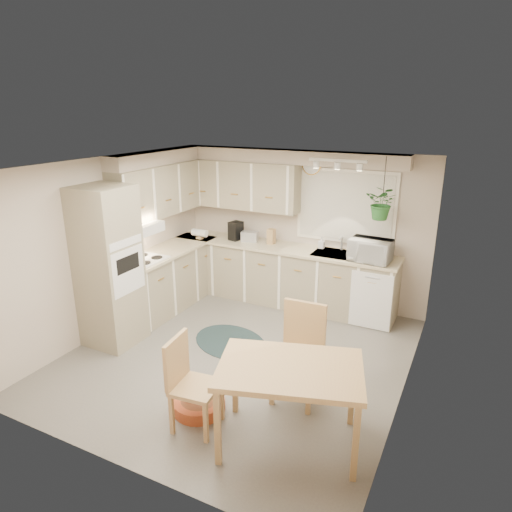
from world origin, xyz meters
name	(u,v)px	position (x,y,z in m)	size (l,w,h in m)	color
floor	(238,356)	(0.00, 0.00, 0.00)	(4.20, 4.20, 0.00)	#67635B
ceiling	(235,165)	(0.00, 0.00, 2.40)	(4.20, 4.20, 0.00)	silver
wall_back	(301,227)	(0.00, 2.10, 1.20)	(4.00, 0.04, 2.40)	#BFAF9E
wall_front	(110,346)	(0.00, -2.10, 1.20)	(4.00, 0.04, 2.40)	#BFAF9E
wall_left	(110,245)	(-2.00, 0.00, 1.20)	(0.04, 4.20, 2.40)	#BFAF9E
wall_right	(412,297)	(2.00, 0.00, 1.20)	(0.04, 4.20, 2.40)	#BFAF9E
base_cab_left	(169,279)	(-1.70, 0.88, 0.45)	(0.60, 1.85, 0.90)	gray
base_cab_back	(281,275)	(-0.20, 1.80, 0.45)	(3.60, 0.60, 0.90)	gray
counter_left	(168,250)	(-1.69, 0.88, 0.92)	(0.64, 1.89, 0.04)	#C2B68D
counter_back	(281,247)	(-0.20, 1.79, 0.92)	(3.64, 0.64, 0.04)	#C2B68D
oven_stack	(109,267)	(-1.68, -0.38, 1.05)	(0.65, 0.65, 2.10)	gray
wall_oven_face	(128,271)	(-1.35, -0.38, 1.05)	(0.02, 0.56, 0.58)	silver
upper_cab_left	(162,190)	(-1.82, 1.00, 1.83)	(0.35, 2.00, 0.75)	gray
upper_cab_back	(240,185)	(-1.00, 1.93, 1.83)	(2.00, 0.35, 0.75)	gray
soffit_left	(159,157)	(-1.85, 1.00, 2.30)	(0.30, 2.00, 0.20)	#BFAF9E
soffit_back	(287,157)	(-0.20, 1.95, 2.30)	(3.60, 0.30, 0.20)	#BFAF9E
cooktop	(144,260)	(-1.68, 0.30, 0.94)	(0.52, 0.58, 0.02)	silver
range_hood	(140,229)	(-1.70, 0.30, 1.40)	(0.40, 0.60, 0.14)	silver
window_blinds	(345,207)	(0.70, 2.07, 1.60)	(1.40, 0.02, 1.00)	white
window_frame	(345,207)	(0.70, 2.08, 1.60)	(1.50, 0.02, 1.10)	white
sink	(337,257)	(0.70, 1.80, 0.90)	(0.70, 0.48, 0.10)	#AFB1B7
dishwasher_front	(370,301)	(1.30, 1.49, 0.42)	(0.58, 0.01, 0.83)	silver
track_light_bar	(338,160)	(0.70, 1.55, 2.33)	(0.80, 0.04, 0.04)	silver
wall_clock	(312,165)	(0.15, 2.07, 2.18)	(0.30, 0.30, 0.03)	gold
dining_table	(289,405)	(1.17, -1.16, 0.41)	(1.29, 0.86, 0.81)	tan
chair_left	(196,385)	(0.28, -1.35, 0.47)	(0.44, 0.44, 0.94)	tan
chair_back	(297,355)	(0.98, -0.49, 0.53)	(0.49, 0.49, 1.05)	tan
braided_rug	(230,342)	(-0.27, 0.27, 0.01)	(1.10, 0.83, 0.01)	black
pet_bed	(199,405)	(0.16, -1.13, 0.06)	(0.54, 0.54, 0.12)	#9F4F1F
microwave	(371,248)	(1.20, 1.70, 1.13)	(0.57, 0.31, 0.39)	silver
soap_bottle	(321,246)	(0.40, 1.95, 0.98)	(0.08, 0.19, 0.09)	silver
hanging_plant	(382,207)	(1.31, 1.70, 1.73)	(0.41, 0.46, 0.36)	#265F27
coffee_maker	(236,231)	(-1.01, 1.80, 1.09)	(0.17, 0.21, 0.30)	black
toaster	(250,236)	(-0.77, 1.82, 1.02)	(0.26, 0.15, 0.16)	#AFB1B7
knife_block	(271,236)	(-0.40, 1.85, 1.06)	(0.11, 0.11, 0.24)	tan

